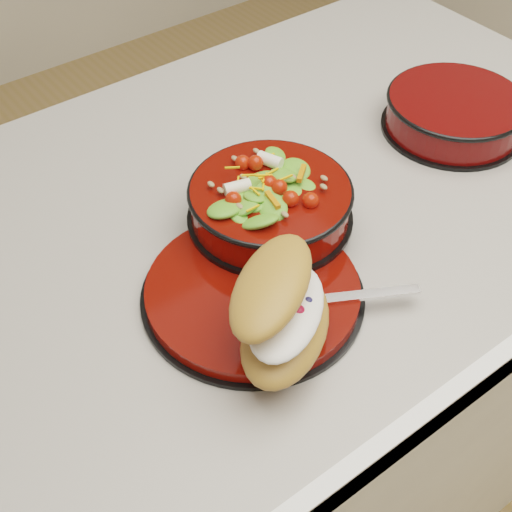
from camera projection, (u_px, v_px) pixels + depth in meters
island_counter at (256, 393)px, 1.26m from camera, size 1.24×0.74×0.90m
dinner_plate at (254, 292)px, 0.82m from camera, size 0.26×0.26×0.02m
salad_bowl at (270, 199)px, 0.86m from camera, size 0.21×0.21×0.09m
croissant at (282, 310)px, 0.72m from camera, size 0.18×0.17×0.10m
fork at (337, 298)px, 0.79m from camera, size 0.16×0.10×0.00m
extra_bowl at (454, 112)px, 1.04m from camera, size 0.21×0.21×0.05m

